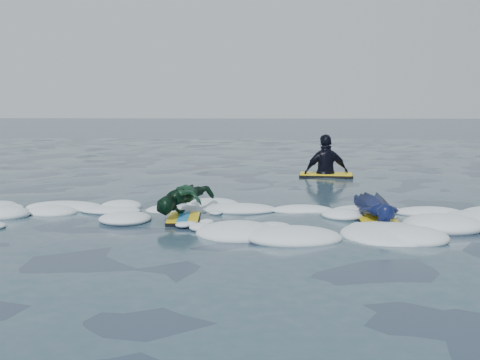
# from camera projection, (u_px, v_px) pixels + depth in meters

# --- Properties ---
(ground) EXTENTS (120.00, 120.00, 0.00)m
(ground) POSITION_uv_depth(u_px,v_px,m) (167.00, 230.00, 8.31)
(ground) COLOR #19263C
(ground) RESTS_ON ground
(foam_band) EXTENTS (12.00, 3.10, 0.30)m
(foam_band) POSITION_uv_depth(u_px,v_px,m) (178.00, 216.00, 9.33)
(foam_band) COLOR white
(foam_band) RESTS_ON ground
(prone_woman_unit) EXTENTS (0.61, 1.51, 0.38)m
(prone_woman_unit) POSITION_uv_depth(u_px,v_px,m) (376.00, 209.00, 8.85)
(prone_woman_unit) COLOR black
(prone_woman_unit) RESTS_ON ground
(prone_child_unit) EXTENTS (1.04, 1.43, 0.51)m
(prone_child_unit) POSITION_uv_depth(u_px,v_px,m) (185.00, 202.00, 9.10)
(prone_child_unit) COLOR black
(prone_child_unit) RESTS_ON ground
(waiting_rider_unit) EXTENTS (1.31, 0.80, 1.87)m
(waiting_rider_unit) POSITION_uv_depth(u_px,v_px,m) (326.00, 174.00, 14.20)
(waiting_rider_unit) COLOR black
(waiting_rider_unit) RESTS_ON ground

